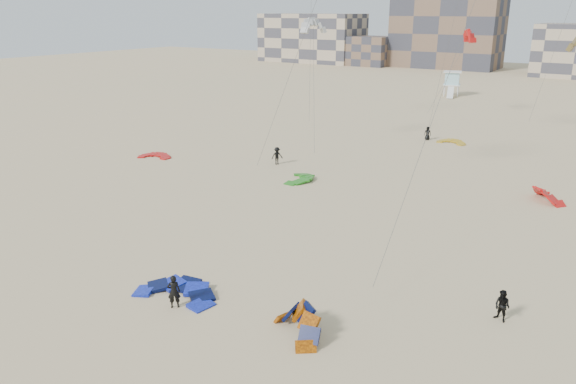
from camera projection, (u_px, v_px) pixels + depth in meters
The scene contains 17 objects.
ground at pixel (184, 287), 31.93m from camera, with size 320.00×320.00×0.00m, color tan.
kite_ground_blue at pixel (177, 295), 31.06m from camera, with size 4.37×4.54×0.76m, color #162DDC, non-canonical shape.
kite_ground_orange at pixel (298, 334), 27.32m from camera, with size 3.37×2.44×2.33m, color orange, non-canonical shape.
kite_ground_red at pixel (155, 157), 60.15m from camera, with size 3.24×3.43×0.52m, color red, non-canonical shape.
kite_ground_green at pixel (299, 180), 52.16m from camera, with size 3.56×3.75×0.66m, color #1B8215, non-canonical shape.
kite_ground_red_far at pixel (547, 201), 46.47m from camera, with size 3.32×3.03×1.75m, color red, non-canonical shape.
kite_ground_yellow at pixel (451, 143), 66.53m from camera, with size 3.09×3.22×0.59m, color #C89613, non-canonical shape.
kitesurfer_main at pixel (174, 292), 29.52m from camera, with size 0.68×0.44×1.86m, color black.
kitesurfer_b at pixel (502, 306), 28.24m from camera, with size 0.82×0.64×1.69m, color black.
kitesurfer_c at pixel (277, 156), 57.13m from camera, with size 1.15×0.66×1.79m, color black.
kitesurfer_e at pixel (428, 133), 67.93m from camera, with size 0.80×0.52×1.64m, color black.
kite_fly_grey at pixel (313, 27), 60.45m from camera, with size 5.77×7.67×13.56m.
kite_fly_red at pixel (469, 37), 79.01m from camera, with size 5.90×7.11×11.71m.
lifeguard_tower_far at pixel (452, 84), 102.53m from camera, with size 3.85×6.47×4.43m.
condo_west_a at pixel (312, 38), 169.62m from camera, with size 30.00×15.00×14.00m, color tan.
condo_west_b at pixel (447, 33), 151.22m from camera, with size 28.00×14.00×18.00m, color brown.
condo_fill_left at pixel (369, 51), 158.48m from camera, with size 12.00×10.00×8.00m, color brown.
Camera 1 is at (20.74, -20.68, 15.04)m, focal length 35.00 mm.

